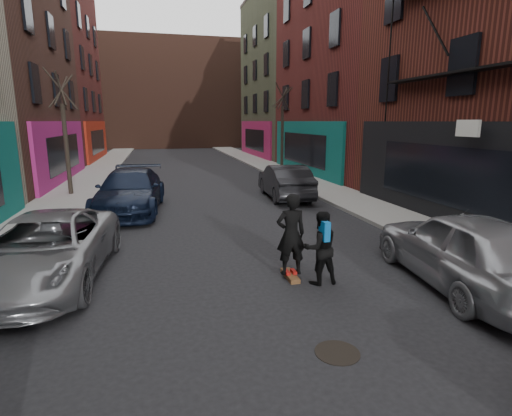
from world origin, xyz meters
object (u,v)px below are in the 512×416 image
tree_right_far (282,121)px  parked_right_end (285,181)px  skateboarder (291,234)px  tree_left_far (64,124)px  parked_right_far (466,249)px  parked_left_end (130,191)px  manhole (337,353)px  pedestrian (320,247)px  parked_left_far (45,249)px  skateboard (290,276)px

tree_right_far → parked_right_end: 9.67m
skateboarder → tree_left_far: bearing=-60.0°
parked_right_far → parked_left_end: bearing=-44.9°
parked_right_end → manhole: (-3.09, -12.34, -0.77)m
tree_left_far → parked_right_end: (9.77, -2.88, -2.60)m
manhole → pedestrian: bearing=73.4°
tree_right_far → parked_left_far: size_ratio=1.28×
tree_left_far → parked_right_end: tree_left_far is taller
tree_right_far → skateboarder: bearing=-106.8°
tree_left_far → skateboarder: 14.19m
tree_right_far → parked_right_far: (-2.01, -19.51, -2.68)m
parked_right_end → skateboard: (-2.84, -9.28, -0.73)m
tree_right_far → parked_left_end: bearing=-132.6°
tree_left_far → tree_right_far: (12.40, 6.00, 0.15)m
skateboard → manhole: 3.08m
tree_left_far → pedestrian: bearing=-59.4°
parked_left_end → parked_right_far: 11.88m
parked_left_end → parked_right_end: (6.77, 1.32, -0.05)m
tree_right_far → parked_left_far: (-10.80, -17.02, -2.79)m
parked_left_end → parked_right_end: bearing=16.4°
tree_left_far → parked_left_end: bearing=-54.5°
tree_right_far → parked_right_far: 19.80m
tree_right_far → parked_right_end: bearing=-106.5°
parked_right_end → manhole: size_ratio=6.76×
tree_right_far → parked_right_end: tree_right_far is taller
manhole → skateboard: bearing=85.2°
skateboarder → parked_left_far: bearing=-11.8°
pedestrian → manhole: size_ratio=2.33×
skateboard → tree_right_far: bearing=73.5°
parked_left_end → parked_right_far: bearing=-46.2°
pedestrian → skateboard: bearing=-42.8°
parked_left_far → skateboarder: size_ratio=2.85×
parked_left_end → pedestrian: 9.51m
manhole → parked_left_far: bearing=140.3°
tree_left_far → skateboarder: tree_left_far is taller
parked_left_far → manhole: size_ratio=7.60×
parked_left_end → parked_right_end: size_ratio=1.20×
parked_left_end → parked_right_far: size_ratio=1.15×
manhole → parked_right_end: bearing=75.9°
manhole → tree_right_far: bearing=74.9°
parked_left_end → parked_right_end: parked_left_end is taller
skateboard → skateboarder: bearing=0.0°
parked_left_far → skateboard: (5.33, -1.15, -0.69)m
tree_left_far → parked_right_far: (10.39, -13.51, -2.53)m
parked_right_end → skateboarder: skateboarder is taller
parked_left_far → parked_left_end: size_ratio=0.93×
parked_left_far → parked_left_end: (1.40, 6.81, 0.09)m
parked_right_far → skateboarder: size_ratio=2.67×
skateboarder → tree_right_far: bearing=-106.5°
tree_left_far → manhole: 16.96m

